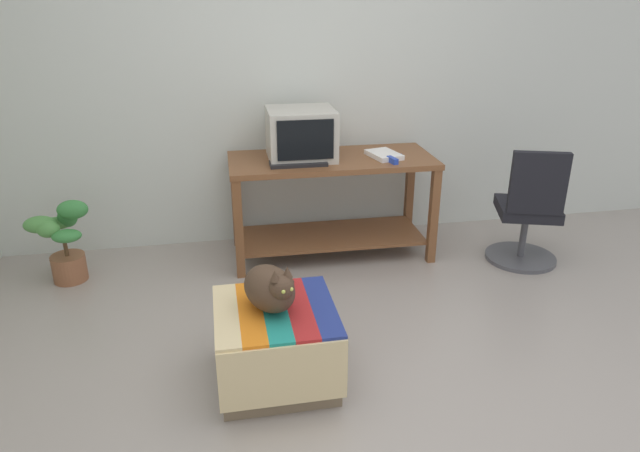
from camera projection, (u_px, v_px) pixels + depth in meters
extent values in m
plane|color=#9E9389|center=(365.00, 384.00, 2.98)|extent=(14.00, 14.00, 0.00)
cube|color=silver|center=(301.00, 75.00, 4.33)|extent=(8.00, 0.10, 2.60)
cube|color=brown|center=(239.00, 230.00, 3.95)|extent=(0.06, 0.06, 0.72)
cube|color=brown|center=(433.00, 217.00, 4.17)|extent=(0.06, 0.06, 0.72)
cube|color=brown|center=(409.00, 192.00, 4.68)|extent=(0.06, 0.06, 0.72)
cube|color=brown|center=(236.00, 202.00, 4.46)|extent=(0.06, 0.06, 0.72)
cube|color=brown|center=(331.00, 235.00, 4.40)|extent=(1.38, 0.57, 0.02)
cube|color=brown|center=(332.00, 160.00, 4.17)|extent=(1.50, 0.66, 0.04)
cube|color=#BCB7A8|center=(301.00, 156.00, 4.16)|extent=(0.34, 0.31, 0.02)
cube|color=#BCB7A8|center=(301.00, 134.00, 4.09)|extent=(0.48, 0.44, 0.36)
cube|color=black|center=(306.00, 140.00, 3.89)|extent=(0.39, 0.02, 0.28)
cube|color=black|center=(298.00, 163.00, 3.98)|extent=(0.40, 0.16, 0.02)
cube|color=white|center=(384.00, 155.00, 4.17)|extent=(0.24, 0.31, 0.03)
cube|color=#7A664C|center=(276.00, 346.00, 2.94)|extent=(0.58, 0.56, 0.41)
cube|color=beige|center=(284.00, 376.00, 2.65)|extent=(0.61, 0.01, 0.32)
cube|color=beige|center=(226.00, 315.00, 2.82)|extent=(0.12, 0.61, 0.02)
cube|color=orange|center=(251.00, 313.00, 2.84)|extent=(0.12, 0.61, 0.02)
cube|color=#1E897A|center=(275.00, 310.00, 2.86)|extent=(0.12, 0.61, 0.02)
cube|color=#AD2323|center=(299.00, 308.00, 2.88)|extent=(0.12, 0.61, 0.02)
cube|color=navy|center=(322.00, 306.00, 2.90)|extent=(0.12, 0.61, 0.02)
ellipsoid|color=#473323|center=(269.00, 288.00, 2.83)|extent=(0.34, 0.39, 0.22)
sphere|color=#473323|center=(282.00, 288.00, 2.71)|extent=(0.12, 0.12, 0.12)
cylinder|color=#473323|center=(278.00, 291.00, 2.98)|extent=(0.20, 0.22, 0.04)
cone|color=#473323|center=(275.00, 275.00, 2.66)|extent=(0.05, 0.05, 0.06)
cone|color=#473323|center=(287.00, 272.00, 2.70)|extent=(0.05, 0.05, 0.06)
sphere|color=#C6D151|center=(283.00, 292.00, 2.65)|extent=(0.02, 0.02, 0.02)
sphere|color=#C6D151|center=(291.00, 289.00, 2.67)|extent=(0.02, 0.02, 0.02)
cylinder|color=brown|center=(69.00, 268.00, 4.00)|extent=(0.23, 0.23, 0.19)
cylinder|color=brown|center=(65.00, 244.00, 3.93)|extent=(0.03, 0.03, 0.17)
ellipsoid|color=#38843D|center=(72.00, 210.00, 3.85)|extent=(0.20, 0.12, 0.13)
ellipsoid|color=#38843D|center=(67.00, 218.00, 3.95)|extent=(0.13, 0.10, 0.14)
ellipsoid|color=#4C8E42|center=(56.00, 223.00, 3.95)|extent=(0.22, 0.09, 0.09)
ellipsoid|color=#4C8E42|center=(40.00, 225.00, 3.83)|extent=(0.21, 0.14, 0.11)
ellipsoid|color=#4C8E42|center=(48.00, 229.00, 3.80)|extent=(0.15, 0.12, 0.11)
ellipsoid|color=#38843D|center=(67.00, 236.00, 3.80)|extent=(0.19, 0.14, 0.09)
cylinder|color=#4C4C51|center=(520.00, 257.00, 4.34)|extent=(0.52, 0.52, 0.03)
cylinder|color=#4C4C51|center=(523.00, 235.00, 4.27)|extent=(0.05, 0.05, 0.34)
cube|color=black|center=(527.00, 209.00, 4.19)|extent=(0.53, 0.53, 0.08)
cube|color=black|center=(538.00, 183.00, 3.91)|extent=(0.38, 0.17, 0.44)
cube|color=#2342B7|center=(392.00, 160.00, 4.03)|extent=(0.06, 0.12, 0.04)
cylinder|color=#2351B2|center=(393.00, 153.00, 4.25)|extent=(0.12, 0.08, 0.01)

